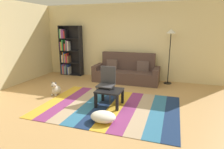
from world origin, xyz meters
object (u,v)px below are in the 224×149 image
at_px(dog, 56,89).
at_px(tv_remote, 111,89).
at_px(bookshelf, 68,52).
at_px(coffee_table, 109,93).
at_px(standing_lamp, 171,38).
at_px(folding_chair, 107,81).
at_px(pouf, 103,117).
at_px(couch, 126,72).

height_order(dog, tv_remote, tv_remote).
distance_m(bookshelf, dog, 2.54).
distance_m(coffee_table, standing_lamp, 2.98).
bearing_deg(folding_chair, dog, -160.30).
bearing_deg(coffee_table, standing_lamp, 62.55).
relative_size(tv_remote, folding_chair, 0.17).
bearing_deg(standing_lamp, pouf, -108.86).
xyz_separation_m(standing_lamp, tv_remote, (-1.22, -2.41, -1.10)).
bearing_deg(tv_remote, folding_chair, 161.08).
distance_m(bookshelf, standing_lamp, 3.89).
bearing_deg(dog, folding_chair, 1.06).
xyz_separation_m(dog, folding_chair, (1.52, 0.03, 0.37)).
xyz_separation_m(coffee_table, folding_chair, (-0.17, 0.28, 0.21)).
height_order(coffee_table, standing_lamp, standing_lamp).
bearing_deg(folding_chair, pouf, -55.35).
bearing_deg(pouf, standing_lamp, 71.14).
xyz_separation_m(couch, bookshelf, (-2.45, 0.28, 0.60)).
height_order(bookshelf, folding_chair, bookshelf).
relative_size(pouf, tv_remote, 3.47).
bearing_deg(pouf, dog, 149.63).
bearing_deg(bookshelf, couch, -6.62).
xyz_separation_m(couch, folding_chair, (-0.03, -1.94, 0.20)).
relative_size(coffee_table, dog, 1.53).
xyz_separation_m(pouf, folding_chair, (-0.32, 1.11, 0.42)).
relative_size(bookshelf, folding_chair, 2.15).
relative_size(dog, folding_chair, 0.44).
xyz_separation_m(pouf, standing_lamp, (1.11, 3.25, 1.40)).
height_order(couch, pouf, couch).
relative_size(bookshelf, coffee_table, 3.18).
bearing_deg(couch, standing_lamp, 8.37).
xyz_separation_m(couch, dog, (-1.55, -1.97, -0.18)).
bearing_deg(standing_lamp, dog, -143.68).
xyz_separation_m(bookshelf, folding_chair, (2.42, -2.22, -0.40)).
height_order(couch, folding_chair, couch).
height_order(couch, dog, couch).
height_order(tv_remote, folding_chair, folding_chair).
bearing_deg(dog, bookshelf, 111.72).
height_order(couch, coffee_table, couch).
distance_m(couch, pouf, 3.07).
distance_m(pouf, folding_chair, 1.23).
bearing_deg(couch, bookshelf, 173.38).
bearing_deg(bookshelf, folding_chair, -42.54).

